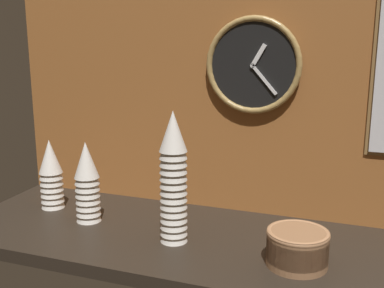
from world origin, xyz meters
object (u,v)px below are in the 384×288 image
Objects in this scene: bowl_stack_right at (297,247)px; wall_clock at (253,65)px; cup_stack_far_left at (51,174)px; cup_stack_left at (87,182)px; cup_stack_center at (173,178)px.

bowl_stack_right is 59.32cm from wall_clock.
cup_stack_far_left reaches higher than bowl_stack_right.
cup_stack_left reaches higher than bowl_stack_right.
cup_stack_center reaches higher than cup_stack_left.
bowl_stack_right is at bearing -4.43° from cup_stack_center.
cup_stack_center is at bearing -8.88° from cup_stack_left.
cup_stack_left is 69.98cm from bowl_stack_right.
cup_stack_far_left is at bearing -165.00° from wall_clock.
cup_stack_far_left is 1.48× the size of bowl_stack_right.
cup_stack_left is 65.65cm from wall_clock.
bowl_stack_right is (69.05, -7.90, -8.15)cm from cup_stack_left.
cup_stack_center reaches higher than cup_stack_far_left.
wall_clock reaches higher than cup_stack_far_left.
cup_stack_left is at bearing -18.99° from cup_stack_far_left.
bowl_stack_right is 0.53× the size of wall_clock.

